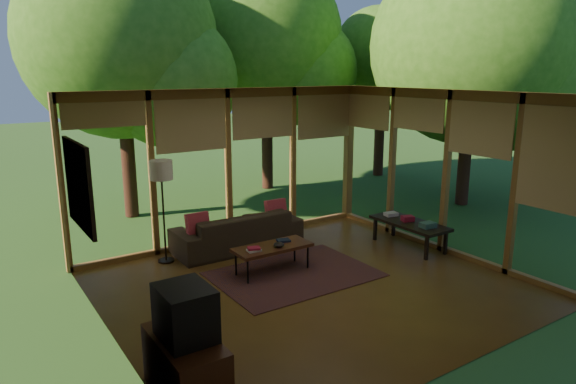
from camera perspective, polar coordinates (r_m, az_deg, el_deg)
floor at (r=7.44m, az=2.62°, el=-10.42°), size 5.50×5.50×0.00m
ceiling at (r=6.81m, az=2.86°, el=10.84°), size 5.50×5.50×0.00m
wall_left at (r=5.86m, az=-19.53°, el=-3.78°), size 0.04×5.00×2.70m
wall_front at (r=5.28m, az=19.10°, el=-5.60°), size 5.50×0.04×2.70m
window_wall_back at (r=9.09m, az=-6.65°, el=2.84°), size 5.50×0.12×2.70m
window_wall_right at (r=8.88m, az=17.20°, el=2.08°), size 0.12×5.00×2.70m
exterior_lawn at (r=18.32m, az=8.04°, el=3.82°), size 40.00×40.00×0.00m
tree_nw at (r=11.01m, az=-18.30°, el=15.72°), size 3.87×3.87×5.52m
tree_ne at (r=13.20m, az=-2.65°, el=16.75°), size 3.84×3.84×5.70m
tree_se at (r=12.05m, az=19.67°, el=15.04°), size 4.29×4.29×5.66m
tree_far at (r=14.92m, az=10.04°, el=14.79°), size 2.58×2.58×4.73m
rug at (r=7.82m, az=0.69°, el=-9.12°), size 2.35×1.66×0.01m
sofa at (r=8.86m, az=-5.63°, el=-4.29°), size 2.19×0.87×0.64m
pillow_left at (r=8.43m, az=-10.01°, el=-3.59°), size 0.37×0.20×0.39m
pillow_right at (r=9.10m, az=-1.35°, el=-2.08°), size 0.38×0.20×0.40m
ct_book_lower at (r=7.55m, az=-3.81°, el=-6.47°), size 0.21×0.16×0.03m
ct_book_upper at (r=7.54m, az=-3.82°, el=-6.25°), size 0.21×0.18×0.03m
ct_book_side at (r=7.95m, az=-0.52°, el=-5.40°), size 0.23×0.20×0.03m
ct_bowl at (r=7.70m, az=-1.04°, el=-5.88°), size 0.16×0.16×0.07m
media_cabinet at (r=5.14m, az=-11.27°, el=-18.58°), size 0.50×1.00×0.60m
television at (r=4.88m, az=-11.35°, el=-13.03°), size 0.45×0.55×0.50m
console_book_a at (r=8.83m, az=15.27°, el=-3.56°), size 0.26×0.20×0.09m
console_book_b at (r=9.11m, az=13.16°, el=-2.89°), size 0.24×0.20×0.09m
console_book_c at (r=9.38m, az=11.38°, el=-2.42°), size 0.25×0.20×0.06m
floor_lamp at (r=8.17m, az=-13.90°, el=1.74°), size 0.36×0.36×1.65m
coffee_table at (r=7.77m, az=-1.75°, el=-6.23°), size 1.20×0.50×0.43m
side_console at (r=9.11m, az=13.35°, el=-3.51°), size 0.60×1.40×0.46m
wall_painting at (r=7.15m, az=-22.20°, el=0.67°), size 0.06×1.35×1.15m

